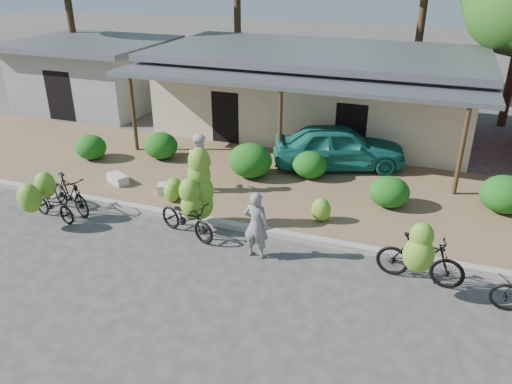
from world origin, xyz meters
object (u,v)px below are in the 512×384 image
sack_near (172,188)px  teal_van (339,146)px  bike_center (193,202)px  sack_far (118,179)px  bike_left (66,192)px  bystander (200,162)px  vendor (256,225)px  bike_far_left (47,203)px  bike_right (420,257)px

sack_near → teal_van: teal_van is taller
bike_center → sack_far: (-3.61, 1.79, -0.61)m
bike_center → sack_near: bearing=62.6°
bike_center → sack_near: size_ratio=2.72×
bike_left → sack_near: size_ratio=2.27×
bystander → sack_far: bearing=32.7°
bike_left → vendor: (5.84, -0.29, 0.22)m
bike_far_left → teal_van: bearing=-33.4°
bike_far_left → bike_right: bearing=-74.6°
bike_right → sack_near: (-7.35, 2.17, -0.47)m
bystander → bike_far_left: bearing=67.7°
bike_far_left → sack_far: (0.41, 2.67, -0.30)m
vendor → bike_right: bearing=-176.5°
bike_left → vendor: size_ratio=1.12×
vendor → bystander: (-2.88, 2.85, 0.16)m
bike_right → sack_far: size_ratio=2.65×
bike_far_left → sack_near: bearing=-30.1°
bike_center → bike_right: bearing=-75.1°
bike_right → sack_far: bike_right is taller
bike_center → teal_van: (2.72, 5.53, -0.00)m
bike_center → vendor: size_ratio=1.34×
bike_far_left → vendor: bearing=-74.0°
bike_right → teal_van: size_ratio=0.45×
bike_center → sack_near: 2.42m
bike_left → bike_center: (3.87, 0.27, 0.23)m
bike_center → bike_right: 5.77m
bike_right → bystander: bystander is taller
bike_center → teal_van: 6.16m
bike_far_left → bystander: size_ratio=0.96×
sack_far → teal_van: teal_van is taller
bike_far_left → bystander: 4.47m
bike_center → sack_far: bike_center is taller
bike_center → vendor: bearing=-86.5°
sack_near → vendor: bearing=-32.5°
bike_far_left → teal_van: teal_van is taller
sack_near → bystander: bearing=39.7°
bike_far_left → bike_center: 4.13m
teal_van → bike_center: bearing=132.3°
bystander → bike_right: bearing=179.8°
bike_left → bystander: bearing=-27.5°
bike_center → bystander: size_ratio=1.28×
bike_far_left → sack_far: bearing=4.3°
bike_far_left → sack_far: 2.71m
bike_left → vendor: 5.85m
sack_near → sack_far: (-2.01, 0.08, -0.01)m
bike_center → bike_right: size_ratio=1.16×
sack_far → bystander: bystander is taller
bike_far_left → sack_near: (2.42, 2.59, -0.29)m
sack_far → vendor: size_ratio=0.43×
bike_left → teal_van: teal_van is taller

